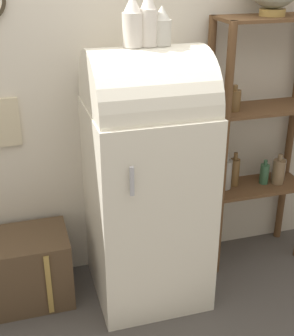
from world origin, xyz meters
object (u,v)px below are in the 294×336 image
(vase_left, at_px, (133,22))
(vase_right, at_px, (162,27))
(suitcase_trunk, at_px, (16,270))
(refrigerator, at_px, (147,175))
(vase_center, at_px, (148,20))

(vase_left, height_order, vase_right, vase_left)
(suitcase_trunk, distance_m, vase_right, 1.66)
(refrigerator, distance_m, vase_left, 0.86)
(suitcase_trunk, relative_size, vase_left, 2.51)
(refrigerator, distance_m, vase_center, 0.86)
(vase_left, bearing_deg, vase_center, -1.72)
(refrigerator, height_order, vase_right, vase_right)
(suitcase_trunk, bearing_deg, refrigerator, -7.12)
(vase_right, bearing_deg, suitcase_trunk, 174.23)
(suitcase_trunk, xyz_separation_m, vase_center, (0.81, -0.10, 1.44))
(vase_right, bearing_deg, vase_center, -173.04)
(vase_center, height_order, vase_right, vase_center)
(suitcase_trunk, distance_m, vase_left, 1.61)
(vase_left, distance_m, vase_center, 0.08)
(vase_left, distance_m, vase_right, 0.16)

